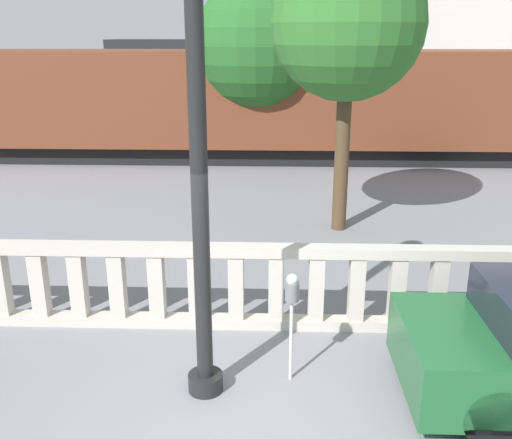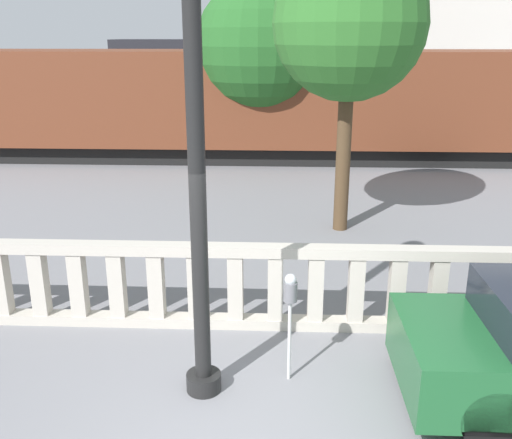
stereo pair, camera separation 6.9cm
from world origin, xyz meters
name	(u,v)px [view 2 (the right image)]	position (x,y,z in m)	size (l,w,h in m)	color
balustrade	(255,287)	(0.00, 2.42, 0.59)	(12.26, 0.24, 1.18)	#BCB5A8
lamppost	(195,121)	(-0.51, 0.95, 3.01)	(0.42, 0.42, 5.31)	black
parking_meter	(290,297)	(0.44, 1.20, 1.04)	(0.16, 0.16, 1.32)	silver
train_near	(176,102)	(-3.02, 13.55, 1.75)	(28.94, 3.13, 3.93)	black
train_far	(329,70)	(3.04, 29.61, 1.84)	(24.45, 2.85, 4.11)	black
building_block	(511,6)	(11.71, 26.37, 5.11)	(13.58, 8.33, 10.23)	beige
tree_left	(260,46)	(-0.32, 12.88, 3.46)	(3.81, 3.81, 5.38)	#4C3823
tree_right	(350,25)	(1.55, 6.60, 3.97)	(2.85, 2.85, 5.42)	#4C3823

